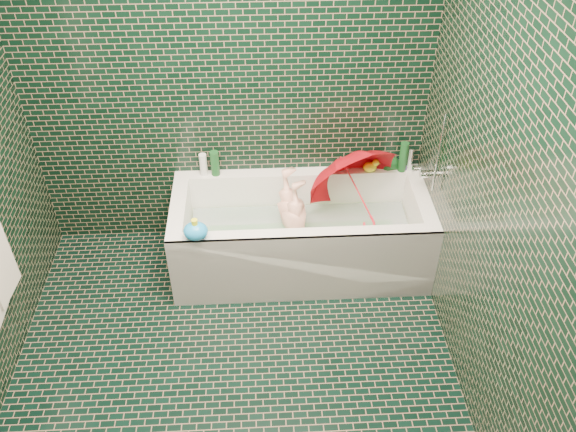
{
  "coord_description": "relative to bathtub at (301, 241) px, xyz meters",
  "views": [
    {
      "loc": [
        0.2,
        -2.09,
        2.99
      ],
      "look_at": [
        0.35,
        0.82,
        0.59
      ],
      "focal_mm": 38.0,
      "sensor_mm": 36.0,
      "label": 1
    }
  ],
  "objects": [
    {
      "name": "water",
      "position": [
        0.0,
        0.02,
        0.09
      ],
      "size": [
        1.48,
        0.53,
        0.0
      ],
      "primitive_type": "cube",
      "color": "silver",
      "rests_on": "bathtub"
    },
    {
      "name": "soap_bottle_a",
      "position": [
        0.68,
        0.35,
        0.34
      ],
      "size": [
        0.1,
        0.1,
        0.23
      ],
      "primitive_type": "imported",
      "rotation": [
        0.0,
        0.0,
        0.21
      ],
      "color": "white",
      "rests_on": "bathtub"
    },
    {
      "name": "faucet",
      "position": [
        0.81,
        0.01,
        0.56
      ],
      "size": [
        0.18,
        0.19,
        0.55
      ],
      "color": "silver",
      "rests_on": "wall_right"
    },
    {
      "name": "bath_toy",
      "position": [
        -0.66,
        -0.33,
        0.4
      ],
      "size": [
        0.15,
        0.13,
        0.15
      ],
      "rotation": [
        0.0,
        0.0,
        -0.04
      ],
      "color": "#1B95F3",
      "rests_on": "bathtub"
    },
    {
      "name": "bathtub",
      "position": [
        0.0,
        0.0,
        0.0
      ],
      "size": [
        1.7,
        0.75,
        0.55
      ],
      "color": "white",
      "rests_on": "floor"
    },
    {
      "name": "bottle_right_tall",
      "position": [
        0.72,
        0.32,
        0.45
      ],
      "size": [
        0.07,
        0.07,
        0.22
      ],
      "primitive_type": "cylinder",
      "rotation": [
        0.0,
        0.0,
        0.34
      ],
      "color": "#154B1E",
      "rests_on": "bathtub"
    },
    {
      "name": "child",
      "position": [
        -0.03,
        0.03,
        0.1
      ],
      "size": [
        0.92,
        0.54,
        0.25
      ],
      "primitive_type": "imported",
      "rotation": [
        -1.52,
        0.0,
        -1.29
      ],
      "color": "#F0AE96",
      "rests_on": "bathtub"
    },
    {
      "name": "floor",
      "position": [
        -0.45,
        -1.01,
        -0.21
      ],
      "size": [
        2.8,
        2.8,
        0.0
      ],
      "primitive_type": "plane",
      "color": "black",
      "rests_on": "ground"
    },
    {
      "name": "bottle_right_pump",
      "position": [
        0.77,
        0.33,
        0.43
      ],
      "size": [
        0.05,
        0.05,
        0.17
      ],
      "primitive_type": "cylinder",
      "rotation": [
        0.0,
        0.0,
        -0.1
      ],
      "color": "silver",
      "rests_on": "bathtub"
    },
    {
      "name": "wall_back",
      "position": [
        -0.45,
        0.39,
        1.04
      ],
      "size": [
        2.8,
        0.0,
        2.8
      ],
      "primitive_type": "plane",
      "rotation": [
        1.57,
        0.0,
        0.0
      ],
      "color": "black",
      "rests_on": "floor"
    },
    {
      "name": "wall_right",
      "position": [
        0.85,
        -1.01,
        1.04
      ],
      "size": [
        0.0,
        2.8,
        2.8
      ],
      "primitive_type": "plane",
      "rotation": [
        1.57,
        0.0,
        -1.57
      ],
      "color": "black",
      "rests_on": "floor"
    },
    {
      "name": "bottle_left_tall",
      "position": [
        -0.57,
        0.34,
        0.43
      ],
      "size": [
        0.07,
        0.07,
        0.18
      ],
      "primitive_type": "cylinder",
      "rotation": [
        0.0,
        0.0,
        0.22
      ],
      "color": "#154B1E",
      "rests_on": "bathtub"
    },
    {
      "name": "rubber_duck",
      "position": [
        0.5,
        0.31,
        0.38
      ],
      "size": [
        0.13,
        0.1,
        0.1
      ],
      "rotation": [
        0.0,
        0.0,
        -0.31
      ],
      "color": "#FEFA19",
      "rests_on": "bathtub"
    },
    {
      "name": "bottle_left_short",
      "position": [
        -0.64,
        0.34,
        0.42
      ],
      "size": [
        0.06,
        0.06,
        0.16
      ],
      "primitive_type": "cylinder",
      "rotation": [
        0.0,
        0.0,
        -0.17
      ],
      "color": "white",
      "rests_on": "bathtub"
    },
    {
      "name": "umbrella",
      "position": [
        0.38,
        0.09,
        0.34
      ],
      "size": [
        0.84,
        0.96,
        0.92
      ],
      "primitive_type": "imported",
      "rotation": [
        0.55,
        -0.26,
        0.29
      ],
      "color": "red",
      "rests_on": "bathtub"
    },
    {
      "name": "soap_bottle_c",
      "position": [
        0.66,
        0.32,
        0.34
      ],
      "size": [
        0.17,
        0.17,
        0.19
      ],
      "primitive_type": "imported",
      "rotation": [
        0.0,
        0.0,
        0.15
      ],
      "color": "#154B1E",
      "rests_on": "bathtub"
    },
    {
      "name": "bath_mat",
      "position": [
        0.0,
        0.02,
        -0.06
      ],
      "size": [
        1.35,
        0.47,
        0.01
      ],
      "primitive_type": "cube",
      "color": "green",
      "rests_on": "bathtub"
    },
    {
      "name": "soap_bottle_b",
      "position": [
        0.76,
        0.31,
        0.34
      ],
      "size": [
        0.09,
        0.1,
        0.18
      ],
      "primitive_type": "imported",
      "rotation": [
        0.0,
        0.0,
        0.18
      ],
      "color": "#421F75",
      "rests_on": "bathtub"
    }
  ]
}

